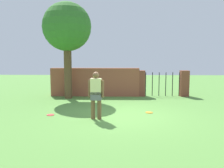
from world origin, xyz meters
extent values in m
plane|color=#568C3D|center=(0.00, 0.00, 0.00)|extent=(40.00, 40.00, 0.00)
cube|color=brown|center=(-1.50, 4.47, 0.76)|extent=(4.79, 0.50, 1.53)
cylinder|color=brown|center=(-2.81, 3.66, 1.48)|extent=(0.39, 0.39, 2.97)
sphere|color=#337028|center=(-2.81, 3.66, 3.64)|extent=(2.45, 2.45, 2.45)
cylinder|color=brown|center=(-0.87, -0.46, 0.42)|extent=(0.14, 0.14, 0.85)
cylinder|color=brown|center=(-1.09, -0.44, 0.42)|extent=(0.14, 0.14, 0.85)
cube|color=slate|center=(-0.98, -0.45, 0.80)|extent=(0.38, 0.25, 0.28)
cube|color=beige|center=(-0.98, -0.45, 1.12)|extent=(0.38, 0.25, 0.55)
sphere|color=brown|center=(-0.98, -0.45, 1.51)|extent=(0.22, 0.22, 0.22)
cylinder|color=brown|center=(-0.76, -0.47, 1.05)|extent=(0.09, 0.09, 0.58)
cylinder|color=brown|center=(-1.21, -0.43, 1.05)|extent=(0.09, 0.09, 0.58)
cube|color=brown|center=(1.00, 4.47, 0.70)|extent=(0.44, 0.44, 1.40)
cube|color=brown|center=(3.36, 4.47, 0.70)|extent=(0.44, 0.44, 1.40)
cylinder|color=black|center=(1.27, 4.47, 0.65)|extent=(0.04, 0.04, 1.30)
cylinder|color=black|center=(1.63, 4.47, 0.65)|extent=(0.04, 0.04, 1.30)
cylinder|color=black|center=(2.00, 4.47, 0.65)|extent=(0.04, 0.04, 1.30)
cylinder|color=black|center=(2.36, 4.47, 0.65)|extent=(0.04, 0.04, 1.30)
cylinder|color=black|center=(2.72, 4.47, 0.65)|extent=(0.04, 0.04, 1.30)
cylinder|color=black|center=(3.09, 4.47, 0.65)|extent=(0.04, 0.04, 1.30)
cylinder|color=red|center=(-2.71, 0.05, 0.01)|extent=(0.27, 0.27, 0.02)
cylinder|color=orange|center=(0.95, 0.51, 0.01)|extent=(0.27, 0.27, 0.02)
camera|label=1|loc=(-0.24, -8.24, 2.09)|focal=37.47mm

